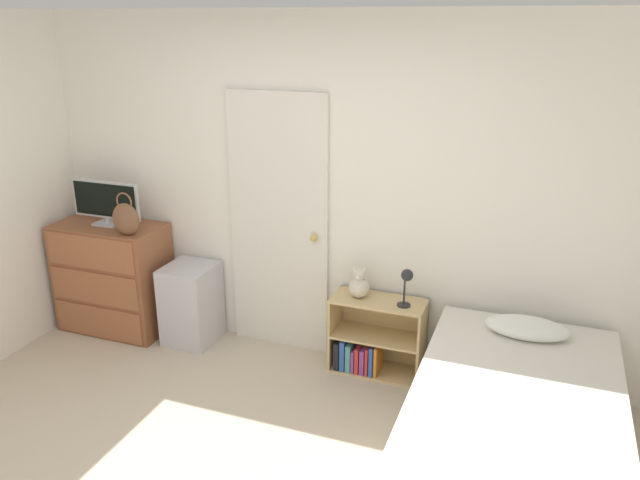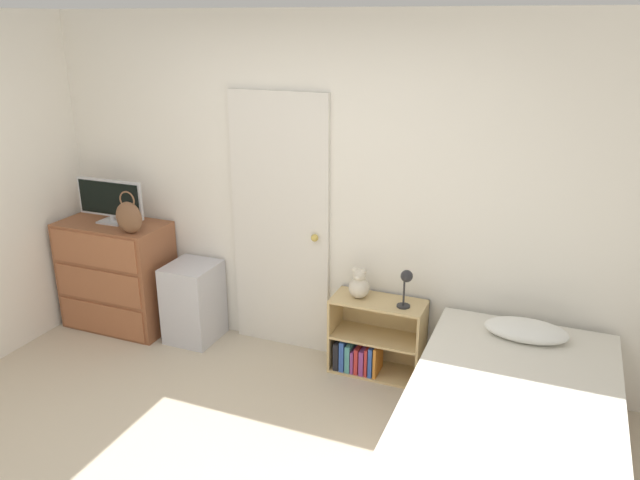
# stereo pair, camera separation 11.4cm
# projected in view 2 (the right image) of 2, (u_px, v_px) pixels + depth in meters

# --- Properties ---
(wall_back) EXTENTS (10.00, 0.06, 2.55)m
(wall_back) POSITION_uv_depth(u_px,v_px,m) (315.00, 192.00, 4.59)
(wall_back) COLOR white
(wall_back) RESTS_ON ground_plane
(door_closed) EXTENTS (0.79, 0.09, 2.00)m
(door_closed) POSITION_uv_depth(u_px,v_px,m) (280.00, 225.00, 4.73)
(door_closed) COLOR silver
(door_closed) RESTS_ON ground_plane
(dresser) EXTENTS (0.89, 0.48, 0.91)m
(dresser) POSITION_uv_depth(u_px,v_px,m) (117.00, 275.00, 5.21)
(dresser) COLOR brown
(dresser) RESTS_ON ground_plane
(tv) EXTENTS (0.61, 0.16, 0.36)m
(tv) POSITION_uv_depth(u_px,v_px,m) (110.00, 200.00, 5.01)
(tv) COLOR #B7B7BC
(tv) RESTS_ON dresser
(handbag) EXTENTS (0.23, 0.11, 0.34)m
(handbag) POSITION_uv_depth(u_px,v_px,m) (129.00, 217.00, 4.77)
(handbag) COLOR brown
(handbag) RESTS_ON dresser
(storage_bin) EXTENTS (0.38, 0.41, 0.64)m
(storage_bin) POSITION_uv_depth(u_px,v_px,m) (194.00, 302.00, 5.03)
(storage_bin) COLOR silver
(storage_bin) RESTS_ON ground_plane
(bookshelf) EXTENTS (0.67, 0.30, 0.58)m
(bookshelf) POSITION_uv_depth(u_px,v_px,m) (370.00, 343.00, 4.58)
(bookshelf) COLOR tan
(bookshelf) RESTS_ON ground_plane
(teddy_bear) EXTENTS (0.15, 0.15, 0.23)m
(teddy_bear) POSITION_uv_depth(u_px,v_px,m) (359.00, 285.00, 4.46)
(teddy_bear) COLOR beige
(teddy_bear) RESTS_ON bookshelf
(desk_lamp) EXTENTS (0.11, 0.10, 0.28)m
(desk_lamp) POSITION_uv_depth(u_px,v_px,m) (406.00, 281.00, 4.27)
(desk_lamp) COLOR #262628
(desk_lamp) RESTS_ON bookshelf
(bed) EXTENTS (1.16, 1.99, 0.67)m
(bed) POSITION_uv_depth(u_px,v_px,m) (508.00, 439.00, 3.45)
(bed) COLOR brown
(bed) RESTS_ON ground_plane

